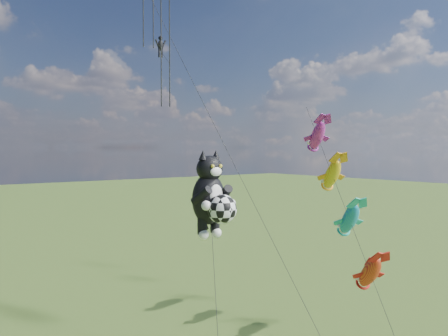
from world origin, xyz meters
TOP-DOWN VIEW (x-y plane):
  - cat_kite_rig at (4.51, 1.39)m, footprint 2.69×4.01m
  - fish_windsock_rig at (15.74, 1.57)m, footprint 7.49×14.21m
  - parafoil_rig at (7.57, 11.56)m, footprint 2.97×17.37m

SIDE VIEW (x-z plane):
  - fish_windsock_rig at x=15.74m, z-range 0.96..16.35m
  - cat_kite_rig at x=4.51m, z-range 3.41..15.31m
  - parafoil_rig at x=7.57m, z-range 6.56..34.50m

